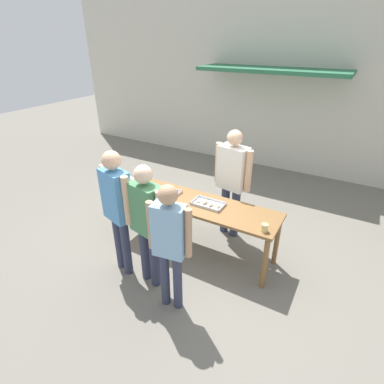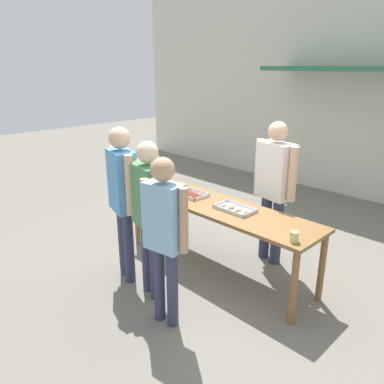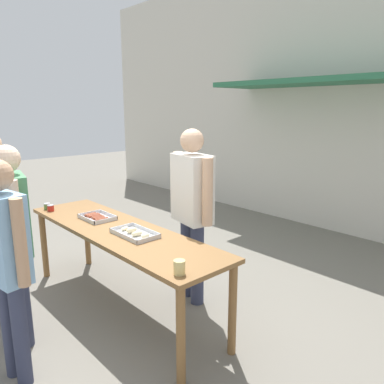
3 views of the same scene
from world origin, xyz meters
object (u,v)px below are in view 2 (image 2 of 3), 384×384
at_px(food_tray_sausages, 192,195).
at_px(condiment_jar_mustard, 142,185).
at_px(condiment_jar_ketchup, 146,186).
at_px(person_customer_holding_hotdog, 123,191).
at_px(beer_cup, 294,237).
at_px(person_customer_with_cup, 164,228).
at_px(food_tray_buns, 235,209).
at_px(person_customer_waiting_in_line, 149,208).
at_px(person_server_behind_table, 274,181).

xyz_separation_m(food_tray_sausages, condiment_jar_mustard, (-0.74, -0.24, 0.02)).
relative_size(food_tray_sausages, condiment_jar_ketchup, 5.03).
bearing_deg(person_customer_holding_hotdog, condiment_jar_ketchup, -39.23).
bearing_deg(person_customer_holding_hotdog, beer_cup, -142.47).
bearing_deg(condiment_jar_mustard, person_customer_with_cup, -30.36).
bearing_deg(food_tray_sausages, food_tray_buns, 0.02).
xyz_separation_m(beer_cup, person_customer_holding_hotdog, (-1.78, -0.71, 0.19)).
bearing_deg(condiment_jar_ketchup, person_customer_waiting_in_line, -35.92).
xyz_separation_m(person_server_behind_table, person_customer_holding_hotdog, (-0.95, -1.60, 0.02)).
relative_size(condiment_jar_mustard, condiment_jar_ketchup, 1.00).
relative_size(condiment_jar_ketchup, beer_cup, 0.70).
relative_size(condiment_jar_ketchup, person_customer_holding_hotdog, 0.04).
bearing_deg(food_tray_buns, food_tray_sausages, -179.98).
distance_m(food_tray_buns, condiment_jar_mustard, 1.48).
distance_m(beer_cup, person_server_behind_table, 1.23).
bearing_deg(person_server_behind_table, person_customer_waiting_in_line, -95.76).
bearing_deg(person_customer_waiting_in_line, condiment_jar_mustard, -21.37).
height_order(person_server_behind_table, person_customer_waiting_in_line, person_server_behind_table).
height_order(person_customer_holding_hotdog, person_customer_waiting_in_line, person_customer_holding_hotdog).
relative_size(person_server_behind_table, person_customer_with_cup, 1.08).
height_order(condiment_jar_mustard, beer_cup, beer_cup).
bearing_deg(person_customer_with_cup, food_tray_buns, -94.76).
height_order(food_tray_sausages, food_tray_buns, food_tray_buns).
bearing_deg(person_customer_waiting_in_line, condiment_jar_ketchup, -24.02).
bearing_deg(beer_cup, person_server_behind_table, 133.09).
bearing_deg(food_tray_sausages, condiment_jar_ketchup, -159.21).
bearing_deg(condiment_jar_ketchup, person_customer_with_cup, -32.06).
bearing_deg(beer_cup, food_tray_buns, 165.46).
relative_size(person_server_behind_table, person_customer_holding_hotdog, 1.00).
bearing_deg(food_tray_sausages, person_customer_waiting_in_line, -70.85).
distance_m(food_tray_sausages, person_server_behind_table, 1.05).
relative_size(beer_cup, person_server_behind_table, 0.06).
bearing_deg(person_customer_holding_hotdog, food_tray_sausages, -83.13).
height_order(food_tray_buns, beer_cup, beer_cup).
distance_m(condiment_jar_mustard, person_server_behind_table, 1.79).
height_order(food_tray_sausages, person_server_behind_table, person_server_behind_table).
relative_size(condiment_jar_mustard, beer_cup, 0.70).
xyz_separation_m(condiment_jar_ketchup, beer_cup, (2.27, 0.01, 0.02)).
distance_m(food_tray_sausages, person_customer_with_cup, 1.42).
bearing_deg(person_server_behind_table, person_customer_with_cup, -78.96).
bearing_deg(person_customer_with_cup, person_customer_waiting_in_line, -32.66).
distance_m(person_customer_holding_hotdog, person_customer_with_cup, 0.98).
height_order(beer_cup, person_customer_with_cup, person_customer_with_cup).
height_order(food_tray_buns, person_customer_holding_hotdog, person_customer_holding_hotdog).
height_order(food_tray_sausages, person_customer_waiting_in_line, person_customer_waiting_in_line).
relative_size(beer_cup, person_customer_with_cup, 0.06).
bearing_deg(condiment_jar_ketchup, person_customer_holding_hotdog, -54.96).
relative_size(person_server_behind_table, person_customer_waiting_in_line, 1.05).
height_order(food_tray_buns, condiment_jar_mustard, condiment_jar_mustard).
xyz_separation_m(condiment_jar_mustard, person_customer_with_cup, (1.55, -0.91, 0.13)).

